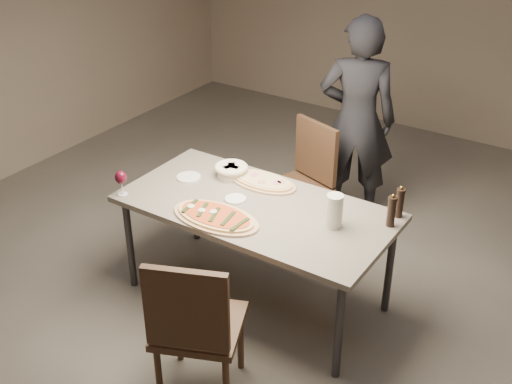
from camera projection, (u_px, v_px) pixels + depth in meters
The scene contains 14 objects.
room at pixel (256, 113), 3.87m from camera, with size 7.00×7.00×7.00m.
dining_table at pixel (256, 213), 4.22m from camera, with size 1.80×0.90×0.75m.
zucchini_pizza at pixel (215, 216), 4.04m from camera, with size 0.61×0.34×0.05m.
ham_pizza at pixel (263, 181), 4.45m from camera, with size 0.51×0.28×0.04m.
bread_basket at pixel (231, 170), 4.53m from camera, with size 0.24×0.24×0.09m.
oil_dish at pixel (235, 199), 4.24m from camera, with size 0.14×0.14×0.02m.
pepper_mill_left at pixel (392, 211), 3.92m from camera, with size 0.06×0.06×0.22m.
pepper_mill_right at pixel (400, 202), 4.02m from camera, with size 0.06×0.06×0.22m.
carafe at pixel (334, 211), 3.91m from camera, with size 0.10×0.10×0.22m.
wine_glass at pixel (121, 178), 4.26m from camera, with size 0.08×0.08×0.18m.
side_plate at pixel (189, 177), 4.52m from camera, with size 0.17×0.17×0.01m.
chair_near at pixel (194, 323), 3.46m from camera, with size 0.62×0.62×0.99m.
chair_far at pixel (304, 176), 5.01m from camera, with size 0.57×0.57×0.96m.
diner at pixel (357, 121), 5.16m from camera, with size 0.63×0.41×1.72m, color black.
Camera 1 is at (1.99, -3.02, 2.86)m, focal length 45.00 mm.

